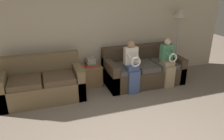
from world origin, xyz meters
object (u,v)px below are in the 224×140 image
child_left_seated (132,65)px  child_right_seated (168,61)px  floor_lamp (180,19)px  book_stack (91,62)px  couch_main (142,70)px  side_shelf (91,75)px  couch_side (43,84)px

child_left_seated → child_right_seated: 0.90m
floor_lamp → child_right_seated: bearing=-135.2°
book_stack → floor_lamp: floor_lamp is taller
couch_main → child_right_seated: child_right_seated is taller
side_shelf → book_stack: book_stack is taller
child_left_seated → book_stack: size_ratio=3.64×
child_left_seated → floor_lamp: bearing=22.9°
child_right_seated → floor_lamp: bearing=44.8°
child_left_seated → book_stack: 1.01m
couch_side → floor_lamp: (3.47, 0.34, 1.13)m
side_shelf → floor_lamp: (2.34, 0.03, 1.20)m
couch_main → couch_side: size_ratio=1.12×
couch_main → floor_lamp: 1.62m
side_shelf → floor_lamp: 2.63m
couch_main → couch_side: bearing=-178.5°
side_shelf → child_left_seated: bearing=-39.4°
couch_main → floor_lamp: bearing=14.0°
child_right_seated → book_stack: size_ratio=3.55×
child_left_seated → side_shelf: child_left_seated is taller
couch_main → floor_lamp: size_ratio=1.09×
couch_main → couch_side: 2.35m
child_left_seated → child_right_seated: size_ratio=1.03×
couch_side → child_right_seated: child_right_seated is taller
side_shelf → book_stack: 0.32m
floor_lamp → book_stack: bearing=-179.5°
couch_side → side_shelf: couch_side is taller
child_right_seated → floor_lamp: (0.67, 0.67, 0.83)m
child_right_seated → book_stack: child_right_seated is taller
side_shelf → couch_main: bearing=-11.6°
couch_side → child_left_seated: 1.95m
couch_side → child_left_seated: bearing=-9.7°
child_right_seated → book_stack: 1.80m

